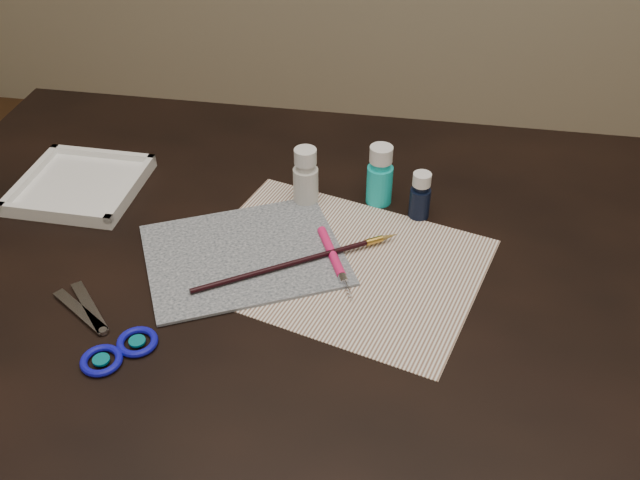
% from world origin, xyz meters
% --- Properties ---
extents(table, '(1.30, 0.90, 0.75)m').
position_xyz_m(table, '(0.00, 0.00, 0.38)').
color(table, black).
rests_on(table, ground).
extents(paper, '(0.44, 0.38, 0.00)m').
position_xyz_m(paper, '(0.02, 0.01, 0.75)').
color(paper, white).
rests_on(paper, table).
extents(canvas, '(0.34, 0.31, 0.00)m').
position_xyz_m(canvas, '(-0.11, 0.01, 0.75)').
color(canvas, black).
rests_on(canvas, paper).
extents(paint_bottle_white, '(0.05, 0.05, 0.09)m').
position_xyz_m(paint_bottle_white, '(-0.05, 0.15, 0.80)').
color(paint_bottle_white, silver).
rests_on(paint_bottle_white, table).
extents(paint_bottle_cyan, '(0.05, 0.05, 0.10)m').
position_xyz_m(paint_bottle_cyan, '(0.06, 0.17, 0.80)').
color(paint_bottle_cyan, '#18CDCE').
rests_on(paint_bottle_cyan, table).
extents(paint_bottle_navy, '(0.04, 0.04, 0.08)m').
position_xyz_m(paint_bottle_navy, '(0.13, 0.15, 0.79)').
color(paint_bottle_navy, black).
rests_on(paint_bottle_navy, table).
extents(paintbrush, '(0.26, 0.18, 0.01)m').
position_xyz_m(paintbrush, '(-0.03, -0.00, 0.76)').
color(paintbrush, black).
rests_on(paintbrush, canvas).
extents(craft_knife, '(0.08, 0.15, 0.01)m').
position_xyz_m(craft_knife, '(0.02, 0.01, 0.76)').
color(craft_knife, '#F01E69').
rests_on(craft_knife, paper).
extents(scissors, '(0.22, 0.19, 0.01)m').
position_xyz_m(scissors, '(-0.26, -0.16, 0.76)').
color(scissors, silver).
rests_on(scissors, table).
extents(palette_tray, '(0.18, 0.18, 0.02)m').
position_xyz_m(palette_tray, '(-0.40, 0.13, 0.76)').
color(palette_tray, white).
rests_on(palette_tray, table).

